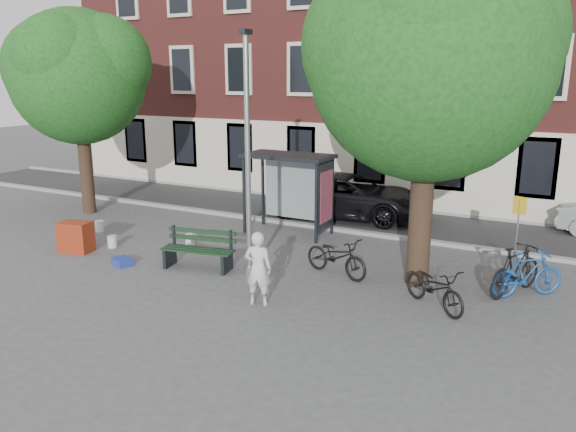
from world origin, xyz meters
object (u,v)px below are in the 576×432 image
(bus_shelter, at_px, (300,176))
(bike_a, at_px, (336,256))
(lamppost, at_px, (248,169))
(notice_sign, at_px, (519,217))
(red_stand, at_px, (76,237))
(bench, at_px, (199,252))
(bike_c, at_px, (435,287))
(car_dark, at_px, (348,196))
(bike_b, at_px, (527,274))
(painter, at_px, (258,268))
(bike_d, at_px, (515,270))

(bus_shelter, relative_size, bike_a, 1.45)
(lamppost, xyz_separation_m, notice_sign, (6.05, 3.38, -1.27))
(bike_a, bearing_deg, red_stand, 119.90)
(lamppost, height_order, bench, lamppost)
(bus_shelter, distance_m, bike_c, 6.86)
(bus_shelter, height_order, car_dark, bus_shelter)
(notice_sign, bearing_deg, bike_b, -53.94)
(painter, relative_size, red_stand, 1.91)
(car_dark, bearing_deg, bike_b, -134.39)
(bench, bearing_deg, bus_shelter, 67.95)
(bus_shelter, distance_m, bench, 4.62)
(painter, height_order, bench, painter)
(lamppost, xyz_separation_m, bus_shelter, (-0.61, 4.11, -0.87))
(painter, relative_size, bike_d, 0.86)
(bike_d, height_order, red_stand, bike_d)
(bench, height_order, car_dark, car_dark)
(bus_shelter, distance_m, painter, 6.04)
(notice_sign, bearing_deg, bench, -134.20)
(lamppost, height_order, painter, lamppost)
(bike_c, bearing_deg, notice_sign, 14.46)
(lamppost, distance_m, bus_shelter, 4.24)
(bench, xyz_separation_m, bike_c, (6.25, 0.28, 0.02))
(bike_b, distance_m, bike_d, 0.27)
(painter, height_order, notice_sign, notice_sign)
(red_stand, bearing_deg, car_dark, 54.45)
(bike_c, bearing_deg, bench, 128.30)
(bike_b, relative_size, red_stand, 2.05)
(notice_sign, bearing_deg, bus_shelter, -165.77)
(lamppost, height_order, bus_shelter, lamppost)
(bike_d, bearing_deg, bike_c, 74.68)
(lamppost, distance_m, notice_sign, 7.05)
(car_dark, distance_m, notice_sign, 7.14)
(bike_c, height_order, red_stand, bike_c)
(bus_shelter, bearing_deg, bike_d, -18.43)
(painter, xyz_separation_m, car_dark, (-1.30, 8.50, -0.07))
(painter, bearing_deg, car_dark, -95.68)
(bike_a, bearing_deg, bike_d, -62.22)
(bench, xyz_separation_m, bike_b, (7.98, 1.97, 0.09))
(bench, xyz_separation_m, bike_d, (7.72, 2.02, 0.14))
(painter, bearing_deg, red_stand, -21.63)
(bus_shelter, height_order, painter, bus_shelter)
(bike_b, distance_m, bike_c, 2.42)
(bench, relative_size, notice_sign, 1.00)
(lamppost, relative_size, bus_shelter, 2.14)
(painter, xyz_separation_m, bike_b, (5.30, 3.34, -0.30))
(bike_d, relative_size, car_dark, 0.35)
(bike_d, bearing_deg, notice_sign, -58.16)
(lamppost, bearing_deg, bike_c, 1.10)
(bike_d, distance_m, red_stand, 12.07)
(bike_b, xyz_separation_m, bike_c, (-1.73, -1.69, -0.07))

